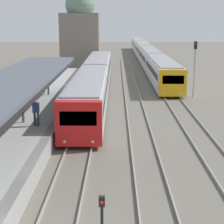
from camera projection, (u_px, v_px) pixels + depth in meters
The scene contains 7 objects.
platform_canopy at pixel (22, 77), 22.74m from camera, with size 4.00×22.35×3.00m.
person_on_platform at pixel (36, 111), 22.40m from camera, with size 0.40×0.22×1.66m.
train_near at pixel (95, 78), 37.28m from camera, with size 2.69×33.73×2.98m.
train_far at pixel (146, 53), 66.68m from camera, with size 2.61×65.67×2.89m.
signal_post_near at pixel (102, 214), 12.29m from camera, with size 0.20×0.22×1.69m.
signal_mast_far at pixel (195, 63), 35.19m from camera, with size 0.28×0.29×5.34m.
distant_domed_building at pixel (81, 33), 56.49m from camera, with size 5.71×5.71×11.68m.
Camera 1 is at (2.11, -9.81, 7.25)m, focal length 60.00 mm.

